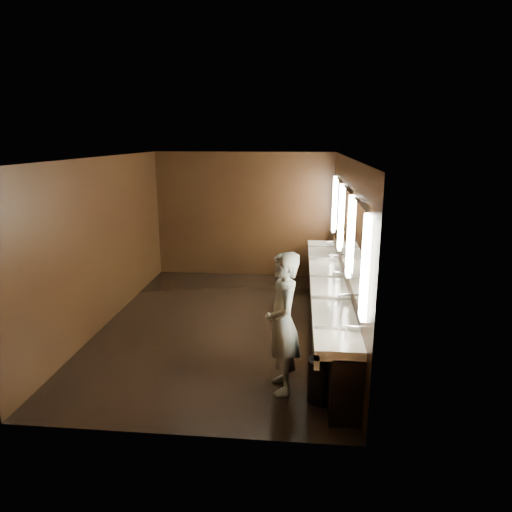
{
  "coord_description": "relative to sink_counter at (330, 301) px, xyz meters",
  "views": [
    {
      "loc": [
        1.26,
        -7.16,
        3.1
      ],
      "look_at": [
        0.57,
        0.0,
        1.23
      ],
      "focal_mm": 32.0,
      "sensor_mm": 36.0,
      "label": 1
    }
  ],
  "objects": [
    {
      "name": "floor",
      "position": [
        -1.79,
        0.0,
        -0.5
      ],
      "size": [
        6.0,
        6.0,
        0.0
      ],
      "primitive_type": "plane",
      "color": "black",
      "rests_on": "ground"
    },
    {
      "name": "ceiling",
      "position": [
        -1.79,
        0.0,
        2.3
      ],
      "size": [
        4.0,
        6.0,
        0.02
      ],
      "primitive_type": "cube",
      "color": "#2D2D2B",
      "rests_on": "wall_back"
    },
    {
      "name": "wall_back",
      "position": [
        -1.79,
        3.0,
        0.9
      ],
      "size": [
        4.0,
        0.02,
        2.8
      ],
      "primitive_type": "cube",
      "color": "black",
      "rests_on": "floor"
    },
    {
      "name": "wall_front",
      "position": [
        -1.79,
        -3.0,
        0.9
      ],
      "size": [
        4.0,
        0.02,
        2.8
      ],
      "primitive_type": "cube",
      "color": "black",
      "rests_on": "floor"
    },
    {
      "name": "wall_left",
      "position": [
        -3.79,
        0.0,
        0.9
      ],
      "size": [
        0.02,
        6.0,
        2.8
      ],
      "primitive_type": "cube",
      "color": "black",
      "rests_on": "floor"
    },
    {
      "name": "wall_right",
      "position": [
        0.21,
        0.0,
        0.9
      ],
      "size": [
        0.02,
        6.0,
        2.8
      ],
      "primitive_type": "cube",
      "color": "black",
      "rests_on": "floor"
    },
    {
      "name": "sink_counter",
      "position": [
        0.0,
        0.0,
        0.0
      ],
      "size": [
        0.55,
        5.4,
        1.01
      ],
      "color": "black",
      "rests_on": "floor"
    },
    {
      "name": "mirror_band",
      "position": [
        0.19,
        -0.0,
        1.25
      ],
      "size": [
        0.06,
        5.03,
        1.15
      ],
      "color": "white",
      "rests_on": "wall_right"
    },
    {
      "name": "person",
      "position": [
        -0.71,
        -1.95,
        0.4
      ],
      "size": [
        0.54,
        0.72,
        1.79
      ],
      "primitive_type": "imported",
      "rotation": [
        0.0,
        0.0,
        -1.39
      ],
      "color": "#85A6C6",
      "rests_on": "floor"
    },
    {
      "name": "trash_bin",
      "position": [
        -0.22,
        -2.17,
        -0.23
      ],
      "size": [
        0.42,
        0.42,
        0.53
      ],
      "primitive_type": "cylinder",
      "rotation": [
        0.0,
        0.0,
        0.26
      ],
      "color": "black",
      "rests_on": "floor"
    }
  ]
}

